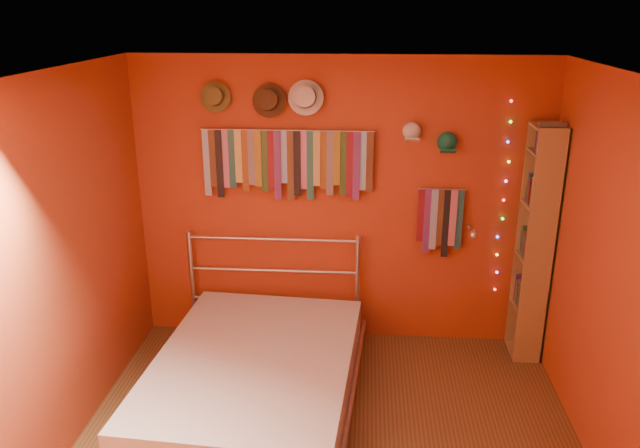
% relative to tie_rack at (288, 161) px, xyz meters
% --- Properties ---
extents(back_wall, '(3.50, 0.02, 2.50)m').
position_rel_tie_rack_xyz_m(back_wall, '(0.44, 0.07, -0.39)').
color(back_wall, '#993A18').
rests_on(back_wall, ground).
extents(right_wall, '(0.02, 3.50, 2.50)m').
position_rel_tie_rack_xyz_m(right_wall, '(2.19, -1.68, -0.39)').
color(right_wall, '#993A18').
rests_on(right_wall, ground).
extents(left_wall, '(0.02, 3.50, 2.50)m').
position_rel_tie_rack_xyz_m(left_wall, '(-1.31, -1.68, -0.39)').
color(left_wall, '#993A18').
rests_on(left_wall, ground).
extents(ceiling, '(3.50, 3.50, 0.02)m').
position_rel_tie_rack_xyz_m(ceiling, '(0.44, -1.68, 0.86)').
color(ceiling, white).
rests_on(ceiling, back_wall).
extents(tie_rack, '(1.45, 0.03, 0.60)m').
position_rel_tie_rack_xyz_m(tie_rack, '(0.00, 0.00, 0.00)').
color(tie_rack, silver).
rests_on(tie_rack, back_wall).
extents(small_tie_rack, '(0.40, 0.03, 0.60)m').
position_rel_tie_rack_xyz_m(small_tie_rack, '(1.29, 0.00, -0.48)').
color(small_tie_rack, silver).
rests_on(small_tie_rack, back_wall).
extents(fedora_olive, '(0.25, 0.14, 0.25)m').
position_rel_tie_rack_xyz_m(fedora_olive, '(-0.58, -0.03, 0.53)').
color(fedora_olive, brown).
rests_on(fedora_olive, back_wall).
extents(fedora_brown, '(0.27, 0.15, 0.27)m').
position_rel_tie_rack_xyz_m(fedora_brown, '(-0.14, -0.03, 0.50)').
color(fedora_brown, '#432C18').
rests_on(fedora_brown, back_wall).
extents(fedora_white, '(0.29, 0.16, 0.28)m').
position_rel_tie_rack_xyz_m(fedora_white, '(0.16, -0.03, 0.53)').
color(fedora_white, beige).
rests_on(fedora_white, back_wall).
extents(cap_white, '(0.16, 0.21, 0.16)m').
position_rel_tie_rack_xyz_m(cap_white, '(1.01, 0.01, 0.26)').
color(cap_white, silver).
rests_on(cap_white, back_wall).
extents(cap_green, '(0.17, 0.22, 0.17)m').
position_rel_tie_rack_xyz_m(cap_green, '(1.30, 0.01, 0.17)').
color(cap_green, '#17684C').
rests_on(cap_green, back_wall).
extents(fairy_lights, '(0.05, 0.02, 1.66)m').
position_rel_tie_rack_xyz_m(fairy_lights, '(1.80, 0.03, -0.31)').
color(fairy_lights, '#FF3333').
rests_on(fairy_lights, back_wall).
extents(reading_lamp, '(0.07, 0.29, 0.09)m').
position_rel_tie_rack_xyz_m(reading_lamp, '(1.54, -0.16, -0.55)').
color(reading_lamp, silver).
rests_on(reading_lamp, back_wall).
extents(bookshelf, '(0.25, 0.34, 2.00)m').
position_rel_tie_rack_xyz_m(bookshelf, '(2.09, -0.15, -0.62)').
color(bookshelf, olive).
rests_on(bookshelf, ground).
extents(bed, '(1.65, 2.12, 1.00)m').
position_rel_tie_rack_xyz_m(bed, '(-0.14, -1.08, -1.41)').
color(bed, silver).
rests_on(bed, ground).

